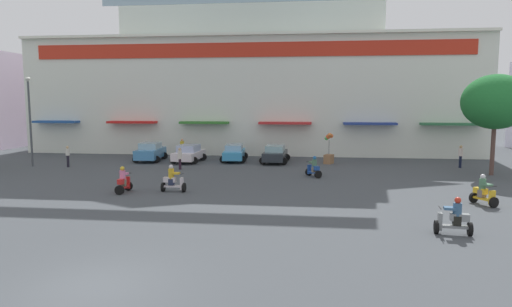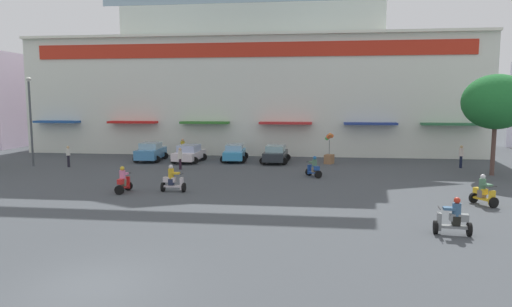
# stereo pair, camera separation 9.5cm
# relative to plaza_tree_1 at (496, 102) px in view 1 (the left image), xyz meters

# --- Properties ---
(ground_plane) EXTENTS (128.00, 128.00, 0.00)m
(ground_plane) POSITION_rel_plaza_tree_1_xyz_m (-18.46, -8.31, -5.05)
(ground_plane) COLOR #44494D
(colonial_building) EXTENTS (43.61, 18.55, 22.87)m
(colonial_building) POSITION_rel_plaza_tree_1_xyz_m (-18.46, 15.45, 4.59)
(colonial_building) COLOR silver
(colonial_building) RESTS_ON ground
(plaza_tree_1) EXTENTS (4.47, 4.30, 6.94)m
(plaza_tree_1) POSITION_rel_plaza_tree_1_xyz_m (0.00, 0.00, 0.00)
(plaza_tree_1) COLOR brown
(plaza_tree_1) RESTS_ON ground
(parked_car_0) EXTENTS (2.48, 4.03, 1.59)m
(parked_car_0) POSITION_rel_plaza_tree_1_xyz_m (-26.08, 4.26, -4.26)
(parked_car_0) COLOR #4486BD
(parked_car_0) RESTS_ON ground
(parked_car_1) EXTENTS (2.52, 4.04, 1.46)m
(parked_car_1) POSITION_rel_plaza_tree_1_xyz_m (-22.65, 3.98, -4.32)
(parked_car_1) COLOR silver
(parked_car_1) RESTS_ON ground
(parked_car_2) EXTENTS (2.40, 4.25, 1.43)m
(parked_car_2) POSITION_rel_plaza_tree_1_xyz_m (-18.95, 5.03, -4.33)
(parked_car_2) COLOR #3892C9
(parked_car_2) RESTS_ON ground
(parked_car_3) EXTENTS (2.39, 4.12, 1.44)m
(parked_car_3) POSITION_rel_plaza_tree_1_xyz_m (-15.40, 4.48, -4.32)
(parked_car_3) COLOR #272C32
(parked_car_3) RESTS_ON ground
(scooter_rider_0) EXTENTS (1.41, 0.68, 1.48)m
(scooter_rider_0) POSITION_rel_plaza_tree_1_xyz_m (-6.98, -14.93, -4.43)
(scooter_rider_0) COLOR black
(scooter_rider_0) RESTS_ON ground
(scooter_rider_1) EXTENTS (0.54, 1.37, 1.51)m
(scooter_rider_1) POSITION_rel_plaza_tree_1_xyz_m (-22.91, -8.80, -4.43)
(scooter_rider_1) COLOR black
(scooter_rider_1) RESTS_ON ground
(scooter_rider_2) EXTENTS (1.36, 0.53, 1.55)m
(scooter_rider_2) POSITION_rel_plaza_tree_1_xyz_m (-20.23, -8.22, -4.41)
(scooter_rider_2) COLOR black
(scooter_rider_2) RESTS_ON ground
(scooter_rider_3) EXTENTS (1.10, 1.43, 1.54)m
(scooter_rider_3) POSITION_rel_plaza_tree_1_xyz_m (-3.97, -9.57, -4.42)
(scooter_rider_3) COLOR black
(scooter_rider_3) RESTS_ON ground
(scooter_rider_4) EXTENTS (1.14, 1.41, 1.44)m
(scooter_rider_4) POSITION_rel_plaza_tree_1_xyz_m (-12.27, -2.27, -4.46)
(scooter_rider_4) COLOR black
(scooter_rider_4) RESTS_ON ground
(pedestrian_0) EXTENTS (0.38, 0.38, 1.74)m
(pedestrian_0) POSITION_rel_plaza_tree_1_xyz_m (-1.06, 3.26, -4.04)
(pedestrian_0) COLOR black
(pedestrian_0) RESTS_ON ground
(pedestrian_1) EXTENTS (0.33, 0.33, 1.64)m
(pedestrian_1) POSITION_rel_plaza_tree_1_xyz_m (-22.21, -0.10, -4.11)
(pedestrian_1) COLOR black
(pedestrian_1) RESTS_ON ground
(pedestrian_2) EXTENTS (0.50, 0.50, 1.69)m
(pedestrian_2) POSITION_rel_plaza_tree_1_xyz_m (-24.08, 7.03, -4.09)
(pedestrian_2) COLOR #4A3B38
(pedestrian_2) RESTS_ON ground
(pedestrian_3) EXTENTS (0.43, 0.43, 1.65)m
(pedestrian_3) POSITION_rel_plaza_tree_1_xyz_m (-31.19, 0.03, -4.10)
(pedestrian_3) COLOR black
(pedestrian_3) RESTS_ON ground
(streetlamp_near) EXTENTS (0.40, 0.40, 6.95)m
(streetlamp_near) POSITION_rel_plaza_tree_1_xyz_m (-34.21, 0.13, -1.01)
(streetlamp_near) COLOR #474C51
(streetlamp_near) RESTS_ON ground
(balloon_vendor_cart) EXTENTS (0.89, 1.06, 2.55)m
(balloon_vendor_cart) POSITION_rel_plaza_tree_1_xyz_m (-11.00, 4.41, -4.08)
(balloon_vendor_cart) COLOR #926645
(balloon_vendor_cart) RESTS_ON ground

